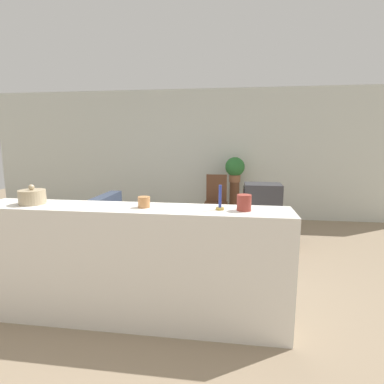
# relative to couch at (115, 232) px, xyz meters

# --- Properties ---
(ground_plane) EXTENTS (14.00, 14.00, 0.00)m
(ground_plane) POSITION_rel_couch_xyz_m (0.87, -1.22, -0.27)
(ground_plane) COLOR gray
(wall_back) EXTENTS (9.00, 0.06, 2.70)m
(wall_back) POSITION_rel_couch_xyz_m (0.87, 2.21, 1.08)
(wall_back) COLOR silver
(wall_back) RESTS_ON ground_plane
(couch) EXTENTS (0.89, 1.69, 0.76)m
(couch) POSITION_rel_couch_xyz_m (0.00, 0.00, 0.00)
(couch) COLOR #384256
(couch) RESTS_ON ground_plane
(tv_stand) EXTENTS (0.72, 0.45, 0.48)m
(tv_stand) POSITION_rel_couch_xyz_m (2.20, 0.38, -0.04)
(tv_stand) COLOR brown
(tv_stand) RESTS_ON ground_plane
(television) EXTENTS (0.56, 0.42, 0.53)m
(television) POSITION_rel_couch_xyz_m (2.20, 0.38, 0.47)
(television) COLOR #333338
(television) RESTS_ON tv_stand
(wooden_chair) EXTENTS (0.44, 0.44, 1.00)m
(wooden_chair) POSITION_rel_couch_xyz_m (1.44, 1.47, 0.27)
(wooden_chair) COLOR brown
(wooden_chair) RESTS_ON ground_plane
(plant_stand) EXTENTS (0.20, 0.20, 0.83)m
(plant_stand) POSITION_rel_couch_xyz_m (1.79, 1.84, 0.14)
(plant_stand) COLOR brown
(plant_stand) RESTS_ON ground_plane
(potted_plant) EXTENTS (0.39, 0.39, 0.50)m
(potted_plant) POSITION_rel_couch_xyz_m (1.79, 1.84, 0.83)
(potted_plant) COLOR #8E5B3D
(potted_plant) RESTS_ON plant_stand
(foreground_counter) EXTENTS (2.78, 0.44, 1.07)m
(foreground_counter) POSITION_rel_couch_xyz_m (0.87, -1.73, 0.26)
(foreground_counter) COLOR white
(foreground_counter) RESTS_ON ground_plane
(decorative_bowl) EXTENTS (0.23, 0.23, 0.18)m
(decorative_bowl) POSITION_rel_couch_xyz_m (-0.05, -1.73, 0.86)
(decorative_bowl) COLOR tan
(decorative_bowl) RESTS_ON foreground_counter
(candle_jar) EXTENTS (0.11, 0.11, 0.09)m
(candle_jar) POSITION_rel_couch_xyz_m (1.00, -1.73, 0.85)
(candle_jar) COLOR #C6844C
(candle_jar) RESTS_ON foreground_counter
(candlestick) EXTENTS (0.07, 0.07, 0.21)m
(candlestick) POSITION_rel_couch_xyz_m (1.65, -1.73, 0.86)
(candlestick) COLOR #B7933D
(candlestick) RESTS_ON foreground_counter
(coffee_tin) EXTENTS (0.12, 0.12, 0.13)m
(coffee_tin) POSITION_rel_couch_xyz_m (1.85, -1.73, 0.86)
(coffee_tin) COLOR #99382D
(coffee_tin) RESTS_ON foreground_counter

